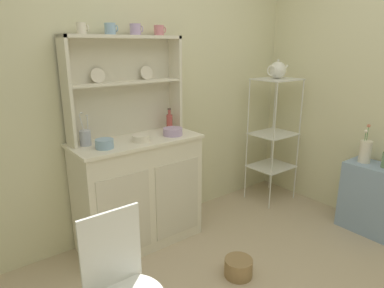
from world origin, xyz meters
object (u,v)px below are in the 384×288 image
Objects in this scene: bakers_rack at (274,127)px; floor_basket at (238,267)px; side_shelf_blue at (372,199)px; cup_cream_0 at (82,28)px; wire_chair at (120,282)px; bowl_mixing_large at (105,144)px; flower_vase at (365,151)px; hutch_cabinet at (139,191)px; hutch_shelf_unit at (123,79)px; porcelain_teapot at (278,70)px; jam_bottle at (169,121)px; utensil_jar at (85,137)px.

bakers_rack is 1.56m from floor_basket.
cup_cream_0 is (-1.99, 1.21, 1.39)m from side_shelf_blue.
wire_chair is at bearing -158.06° from bakers_rack.
flower_vase is (1.97, -0.89, -0.21)m from bowl_mixing_large.
hutch_cabinet is 0.79× the size of bakers_rack.
hutch_shelf_unit is 0.73× the size of bakers_rack.
flower_vase reaches higher than floor_basket.
porcelain_teapot is at bearing 101.60° from flower_vase.
jam_bottle reaches higher than side_shelf_blue.
hutch_shelf_unit is 1.53× the size of side_shelf_blue.
jam_bottle reaches higher than floor_basket.
bakers_rack is 5.01× the size of porcelain_teapot.
side_shelf_blue is 3.03× the size of floor_basket.
flower_vase is at bearing -24.33° from bowl_mixing_large.
hutch_cabinet is 0.55m from bowl_mixing_large.
hutch_shelf_unit is 4.99× the size of jam_bottle.
hutch_shelf_unit is at bearing 108.24° from floor_basket.
hutch_shelf_unit is 1.53m from porcelain_teapot.
porcelain_teapot is 0.76× the size of flower_vase.
wire_chair is 1.17m from utensil_jar.
hutch_shelf_unit is 4.65× the size of floor_basket.
side_shelf_blue is at bearing -29.58° from utensil_jar.
bakers_rack is at bearing -10.29° from hutch_shelf_unit.
bowl_mixing_large is (-0.61, 0.75, 0.86)m from floor_basket.
floor_basket is 1.51m from flower_vase.
cup_cream_0 is at bearing 95.47° from bowl_mixing_large.
side_shelf_blue is 4.76× the size of bowl_mixing_large.
bowl_mixing_large is 0.68m from jam_bottle.
hutch_shelf_unit reaches higher than wire_chair.
cup_cream_0 is at bearing 123.93° from floor_basket.
bakers_rack reaches higher than utensil_jar.
bakers_rack reaches higher than hutch_cabinet.
jam_bottle reaches higher than wire_chair.
side_shelf_blue is 3.25× the size of jam_bottle.
hutch_cabinet reaches higher than wire_chair.
wire_chair is at bearing -111.39° from bowl_mixing_large.
utensil_jar reaches higher than floor_basket.
flower_vase is at bearing -28.64° from cup_cream_0.
jam_bottle is at bearing 141.33° from flower_vase.
utensil_jar is (-0.06, -0.04, -0.75)m from cup_cream_0.
flower_vase is at bearing -78.50° from bakers_rack.
hutch_cabinet is at bearing 25.72° from wire_chair.
bakers_rack reaches higher than wire_chair.
hutch_cabinet is 1.55m from bakers_rack.
bowl_mixing_large is 1.85m from porcelain_teapot.
cup_cream_0 is at bearing -172.28° from hutch_shelf_unit.
cup_cream_0 is (-1.82, 0.23, 0.91)m from bakers_rack.
hutch_shelf_unit is 1.54m from wire_chair.
side_shelf_blue is 0.71× the size of wire_chair.
hutch_shelf_unit is 1.63m from floor_basket.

